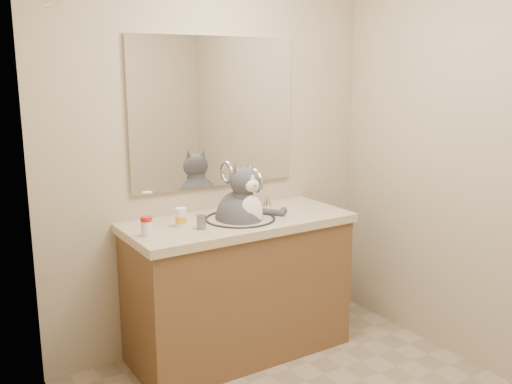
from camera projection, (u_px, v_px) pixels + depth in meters
room at (351, 189)px, 2.47m from camera, size 2.22×2.52×2.42m
vanity at (239, 284)px, 3.43m from camera, size 1.34×0.59×1.12m
mirror at (215, 113)px, 3.44m from camera, size 1.10×0.02×0.90m
shower_curtain at (108, 263)px, 2.04m from camera, size 0.02×1.30×1.93m
cat at (241, 216)px, 3.33m from camera, size 0.44×0.36×0.55m
pill_bottle_redcap at (147, 226)px, 2.98m from camera, size 0.06×0.06×0.11m
pill_bottle_orange at (181, 218)px, 3.16m from camera, size 0.08×0.08×0.11m
grey_canister at (201, 222)px, 3.12m from camera, size 0.06×0.06×0.08m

